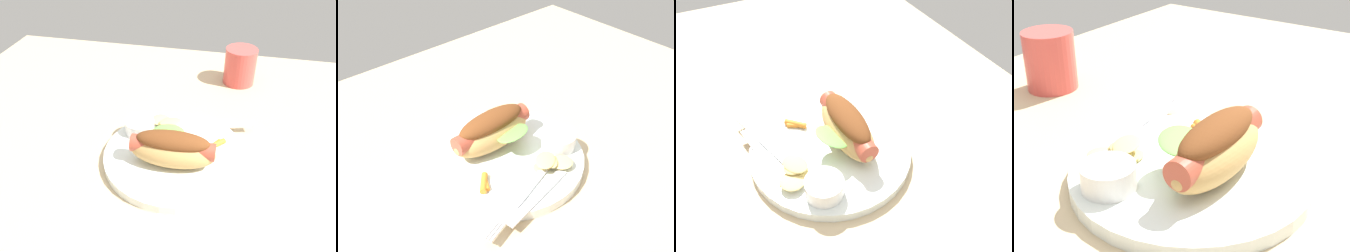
# 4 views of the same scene
# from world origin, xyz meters

# --- Properties ---
(ground_plane) EXTENTS (1.20, 0.90, 0.02)m
(ground_plane) POSITION_xyz_m (0.00, 0.00, -0.01)
(ground_plane) COLOR tan
(plate) EXTENTS (0.26, 0.26, 0.02)m
(plate) POSITION_xyz_m (-0.03, -0.03, 0.01)
(plate) COLOR white
(plate) RESTS_ON ground_plane
(hot_dog) EXTENTS (0.15, 0.09, 0.06)m
(hot_dog) POSITION_xyz_m (-0.03, -0.05, 0.05)
(hot_dog) COLOR tan
(hot_dog) RESTS_ON plate
(sauce_ramekin) EXTENTS (0.06, 0.06, 0.03)m
(sauce_ramekin) POSITION_xyz_m (-0.11, 0.02, 0.03)
(sauce_ramekin) COLOR white
(sauce_ramekin) RESTS_ON plate
(fork) EXTENTS (0.17, 0.06, 0.00)m
(fork) POSITION_xyz_m (0.02, 0.06, 0.02)
(fork) COLOR silver
(fork) RESTS_ON plate
(knife) EXTENTS (0.13, 0.04, 0.00)m
(knife) POSITION_xyz_m (0.00, 0.08, 0.02)
(knife) COLOR silver
(knife) RESTS_ON plate
(chips_pile) EXTENTS (0.07, 0.06, 0.02)m
(chips_pile) POSITION_xyz_m (-0.06, 0.05, 0.03)
(chips_pile) COLOR #DCC376
(chips_pile) RESTS_ON plate
(carrot_garnish) EXTENTS (0.03, 0.03, 0.01)m
(carrot_garnish) POSITION_xyz_m (0.04, 0.01, 0.02)
(carrot_garnish) COLOR orange
(carrot_garnish) RESTS_ON plate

